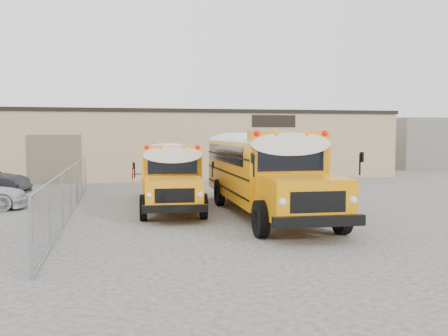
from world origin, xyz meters
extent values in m
plane|color=#423F3C|center=(0.00, 0.00, 0.00)|extent=(120.00, 120.00, 0.00)
cube|color=tan|center=(0.00, 20.00, 2.25)|extent=(30.00, 10.00, 4.50)
cube|color=black|center=(0.00, 20.00, 4.55)|extent=(30.20, 10.20, 0.25)
cube|color=black|center=(6.00, 14.98, 3.90)|extent=(3.00, 0.08, 0.80)
cube|color=#786A55|center=(-8.00, 14.98, 1.50)|extent=(3.20, 0.08, 3.00)
cube|color=#786A55|center=(4.00, 14.98, 1.50)|extent=(3.20, 0.08, 3.00)
cylinder|color=gray|center=(-6.00, -6.00, 0.90)|extent=(0.07, 0.07, 1.80)
cylinder|color=gray|center=(-6.00, -3.00, 0.90)|extent=(0.07, 0.07, 1.80)
cylinder|color=gray|center=(-6.00, 0.00, 0.90)|extent=(0.07, 0.07, 1.80)
cylinder|color=gray|center=(-6.00, 3.00, 0.90)|extent=(0.07, 0.07, 1.80)
cylinder|color=gray|center=(-6.00, 6.00, 0.90)|extent=(0.07, 0.07, 1.80)
cylinder|color=gray|center=(-6.00, 9.00, 0.90)|extent=(0.07, 0.07, 1.80)
cylinder|color=gray|center=(-6.00, 12.00, 0.90)|extent=(0.07, 0.07, 1.80)
cylinder|color=gray|center=(-6.00, 3.00, 1.78)|extent=(0.05, 18.00, 0.05)
cylinder|color=gray|center=(-6.00, 3.00, 0.05)|extent=(0.05, 18.00, 0.05)
cube|color=gray|center=(-6.00, 3.00, 0.90)|extent=(0.02, 18.00, 1.70)
cube|color=gray|center=(24.00, 24.00, 2.20)|extent=(10.00, 8.00, 4.40)
cube|color=#FF9F12|center=(-1.57, 10.40, 1.39)|extent=(2.74, 6.97, 1.84)
cube|color=#FF9F12|center=(-1.89, 6.01, 0.98)|extent=(2.11, 2.11, 1.03)
cube|color=black|center=(-1.81, 7.02, 1.90)|extent=(1.84, 0.19, 0.67)
cube|color=white|center=(-1.57, 10.40, 2.44)|extent=(2.74, 7.04, 0.36)
cube|color=#FF9F12|center=(-1.80, 7.22, 2.47)|extent=(2.23, 0.61, 0.32)
sphere|color=#E50705|center=(-2.75, 7.09, 2.58)|extent=(0.18, 0.18, 0.18)
sphere|color=#E50705|center=(-0.87, 6.95, 2.58)|extent=(0.18, 0.18, 0.18)
sphere|color=orange|center=(-2.24, 7.05, 2.58)|extent=(0.18, 0.18, 0.18)
sphere|color=orange|center=(-1.39, 6.99, 2.58)|extent=(0.18, 0.18, 0.18)
cube|color=black|center=(-1.96, 4.96, 0.57)|extent=(2.21, 0.36, 0.25)
cube|color=black|center=(-1.31, 13.85, 0.57)|extent=(2.21, 0.34, 0.25)
cube|color=black|center=(-1.57, 10.40, 1.32)|extent=(2.76, 6.83, 0.05)
cube|color=black|center=(-1.55, 10.67, 1.90)|extent=(2.68, 5.89, 0.56)
cylinder|color=black|center=(-2.94, 6.19, 0.47)|extent=(0.32, 0.95, 0.93)
cylinder|color=black|center=(-0.81, 6.04, 0.47)|extent=(0.32, 0.95, 0.93)
cylinder|color=black|center=(-2.53, 11.84, 0.47)|extent=(0.32, 0.95, 0.93)
cylinder|color=black|center=(-0.40, 11.68, 0.47)|extent=(0.32, 0.95, 0.93)
cylinder|color=#BF0505|center=(-3.26, 8.18, 1.50)|extent=(0.06, 0.50, 0.50)
cube|color=orange|center=(1.43, 8.76, 1.66)|extent=(2.86, 8.24, 2.21)
cube|color=orange|center=(1.32, 3.48, 1.18)|extent=(2.42, 2.42, 1.24)
cube|color=black|center=(1.35, 4.69, 2.28)|extent=(2.21, 0.11, 0.81)
cube|color=white|center=(1.43, 8.76, 2.93)|extent=(2.86, 8.33, 0.43)
cube|color=orange|center=(1.35, 4.94, 2.96)|extent=(2.65, 0.59, 0.39)
sphere|color=#E50705|center=(0.22, 4.71, 3.09)|extent=(0.22, 0.22, 0.22)
sphere|color=#E50705|center=(2.48, 4.67, 3.09)|extent=(0.22, 0.22, 0.22)
sphere|color=orange|center=(0.84, 4.70, 3.09)|extent=(0.22, 0.22, 0.22)
sphere|color=orange|center=(1.86, 4.68, 3.09)|extent=(0.22, 0.22, 0.22)
cube|color=black|center=(1.30, 2.21, 0.69)|extent=(2.64, 0.29, 0.30)
cube|color=black|center=(1.52, 12.92, 0.69)|extent=(2.64, 0.27, 0.30)
cube|color=black|center=(1.43, 8.76, 1.58)|extent=(2.90, 8.08, 0.06)
cube|color=black|center=(1.44, 9.08, 2.28)|extent=(2.87, 6.95, 0.67)
cylinder|color=black|center=(0.05, 3.63, 0.56)|extent=(0.32, 1.13, 1.12)
cylinder|color=black|center=(2.61, 3.58, 0.56)|extent=(0.32, 1.13, 1.12)
cylinder|color=black|center=(0.18, 10.42, 0.56)|extent=(0.32, 1.13, 1.12)
cylinder|color=black|center=(2.75, 10.37, 0.56)|extent=(0.32, 1.13, 1.12)
cube|color=black|center=(2.25, -0.09, 0.43)|extent=(0.97, 0.89, 0.87)
sphere|color=black|center=(2.25, -0.09, 0.83)|extent=(0.96, 0.96, 0.96)
camera|label=1|loc=(-4.20, -16.90, 3.09)|focal=40.00mm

